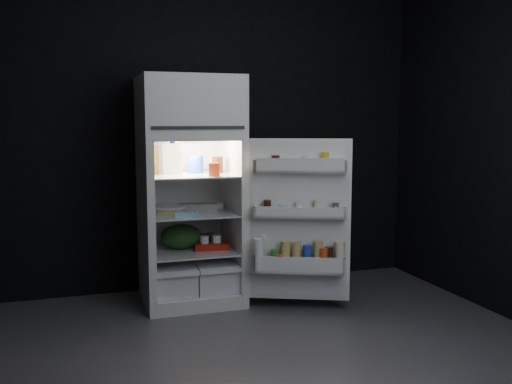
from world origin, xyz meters
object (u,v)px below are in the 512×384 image
object	(u,v)px
refrigerator	(189,182)
yogurt_tray	(212,246)
fridge_door	(300,223)
milk_jug	(173,159)
egg_carton	(199,208)

from	to	relation	value
refrigerator	yogurt_tray	xyz separation A→B (m)	(0.16, -0.09, -0.50)
fridge_door	milk_jug	xyz separation A→B (m)	(-0.86, 0.52, 0.46)
fridge_door	egg_carton	xyz separation A→B (m)	(-0.67, 0.45, 0.08)
egg_carton	yogurt_tray	size ratio (longest dim) A/B	1.06
milk_jug	egg_carton	xyz separation A→B (m)	(0.19, -0.07, -0.38)
milk_jug	yogurt_tray	world-z (taller)	milk_jug
yogurt_tray	egg_carton	bearing A→B (deg)	-175.12
refrigerator	milk_jug	distance (m)	0.23
refrigerator	fridge_door	xyz separation A→B (m)	(0.73, -0.53, -0.27)
fridge_door	egg_carton	distance (m)	0.81
fridge_door	yogurt_tray	distance (m)	0.76
fridge_door	egg_carton	world-z (taller)	fridge_door
fridge_door	milk_jug	world-z (taller)	fridge_door
egg_carton	milk_jug	bearing A→B (deg)	173.04
milk_jug	egg_carton	bearing A→B (deg)	-12.38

